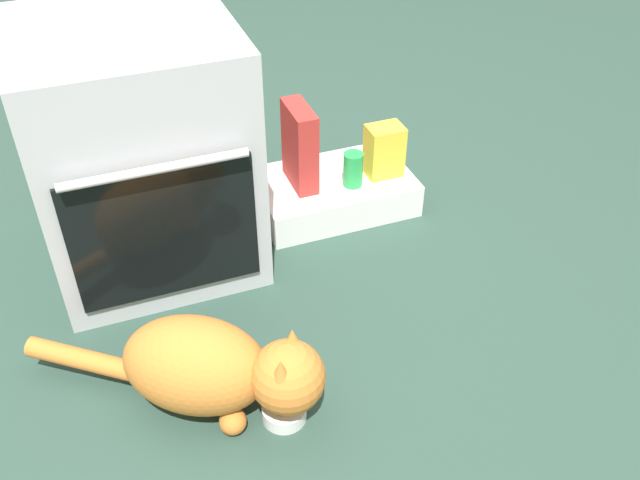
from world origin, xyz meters
TOP-DOWN VIEW (x-y plane):
  - ground at (0.00, 0.00)m, footprint 8.00×8.00m
  - oven at (-0.09, 0.37)m, footprint 0.59×0.64m
  - pantry_cabinet at (0.52, 0.40)m, footprint 0.53×0.33m
  - food_bowl at (0.08, -0.41)m, footprint 0.11×0.11m
  - cat at (-0.07, -0.31)m, footprint 0.69×0.50m
  - soda_can at (0.57, 0.34)m, footprint 0.07×0.07m
  - cereal_box at (0.41, 0.41)m, footprint 0.07×0.18m
  - snack_bag at (0.69, 0.36)m, footprint 0.12×0.09m

SIDE VIEW (x-z plane):
  - ground at x=0.00m, z-range 0.00..0.00m
  - food_bowl at x=0.08m, z-range -0.01..0.06m
  - pantry_cabinet at x=0.52m, z-range 0.00..0.12m
  - cat at x=-0.07m, z-range 0.01..0.27m
  - soda_can at x=0.57m, z-range 0.12..0.24m
  - snack_bag at x=0.69m, z-range 0.12..0.30m
  - cereal_box at x=0.41m, z-range 0.12..0.40m
  - oven at x=-0.09m, z-range 0.00..0.74m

